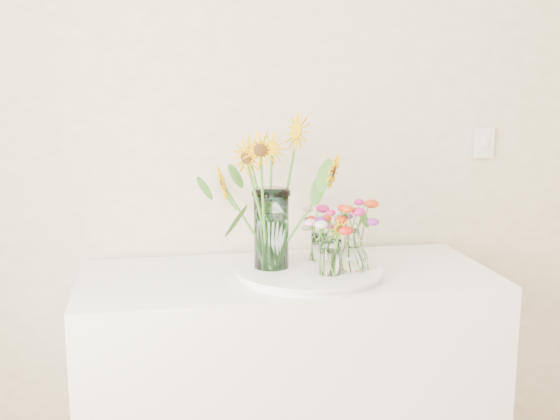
% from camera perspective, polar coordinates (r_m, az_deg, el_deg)
% --- Properties ---
extents(counter, '(1.40, 0.60, 0.90)m').
position_cam_1_polar(counter, '(2.56, 0.58, -14.88)').
color(counter, white).
rests_on(counter, ground_plane).
extents(tray, '(0.47, 0.47, 0.02)m').
position_cam_1_polar(tray, '(2.36, 2.35, -5.11)').
color(tray, white).
rests_on(tray, counter).
extents(mason_jar, '(0.15, 0.15, 0.27)m').
position_cam_1_polar(mason_jar, '(2.32, -0.72, -1.56)').
color(mason_jar, '#A6CDD3').
rests_on(mason_jar, tray).
extents(sunflower_bouquet, '(0.87, 0.87, 0.51)m').
position_cam_1_polar(sunflower_bouquet, '(2.30, -0.72, 1.38)').
color(sunflower_bouquet, '#E4A604').
rests_on(sunflower_bouquet, tray).
extents(small_vase_a, '(0.09, 0.09, 0.12)m').
position_cam_1_polar(small_vase_a, '(2.27, 4.10, -3.85)').
color(small_vase_a, white).
rests_on(small_vase_a, tray).
extents(wildflower_posy_a, '(0.18, 0.18, 0.21)m').
position_cam_1_polar(wildflower_posy_a, '(2.26, 4.11, -2.74)').
color(wildflower_posy_a, red).
rests_on(wildflower_posy_a, tray).
extents(small_vase_b, '(0.13, 0.13, 0.14)m').
position_cam_1_polar(small_vase_b, '(2.32, 5.97, -3.27)').
color(small_vase_b, white).
rests_on(small_vase_b, tray).
extents(wildflower_posy_b, '(0.22, 0.22, 0.23)m').
position_cam_1_polar(wildflower_posy_b, '(2.31, 5.99, -2.18)').
color(wildflower_posy_b, red).
rests_on(wildflower_posy_b, tray).
extents(small_vase_c, '(0.06, 0.06, 0.10)m').
position_cam_1_polar(small_vase_c, '(2.44, 3.22, -3.04)').
color(small_vase_c, white).
rests_on(small_vase_c, tray).
extents(wildflower_posy_c, '(0.21, 0.21, 0.19)m').
position_cam_1_polar(wildflower_posy_c, '(2.43, 3.23, -2.01)').
color(wildflower_posy_c, red).
rests_on(wildflower_posy_c, tray).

